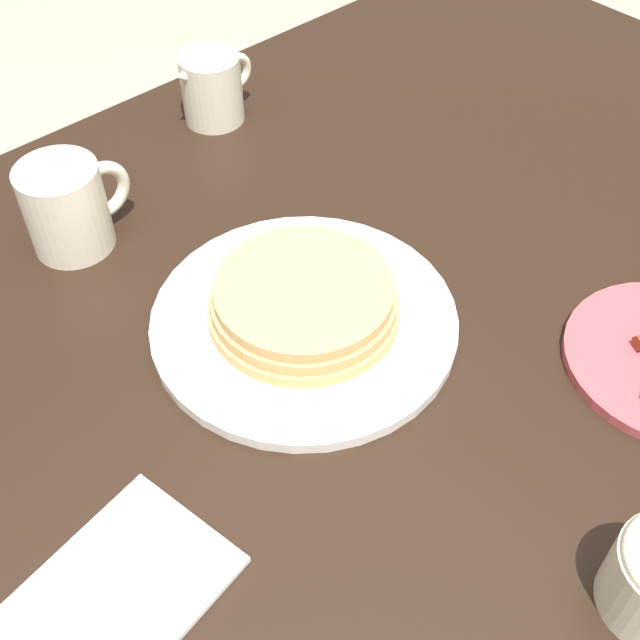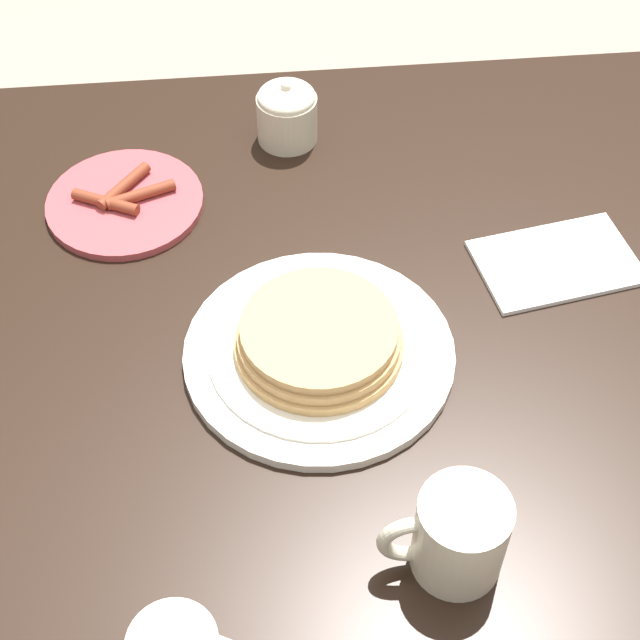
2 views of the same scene
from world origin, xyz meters
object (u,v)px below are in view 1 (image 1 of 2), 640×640
(pancake_plate, at_px, (304,310))
(coffee_mug, at_px, (68,206))
(creamer_pitcher, at_px, (211,87))
(napkin, at_px, (105,607))

(pancake_plate, height_order, coffee_mug, coffee_mug)
(creamer_pitcher, relative_size, napkin, 0.56)
(pancake_plate, xyz_separation_m, creamer_pitcher, (0.15, 0.33, 0.02))
(pancake_plate, distance_m, coffee_mug, 0.26)
(coffee_mug, distance_m, napkin, 0.40)
(creamer_pitcher, bearing_deg, coffee_mug, -160.35)
(coffee_mug, relative_size, creamer_pitcher, 1.04)
(coffee_mug, distance_m, creamer_pitcher, 0.26)
(pancake_plate, xyz_separation_m, coffee_mug, (-0.10, 0.24, 0.03))
(pancake_plate, bearing_deg, creamer_pitcher, 66.29)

